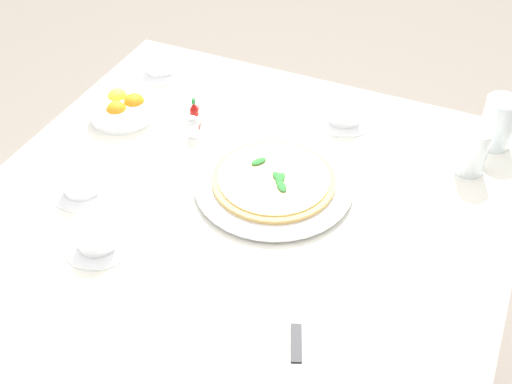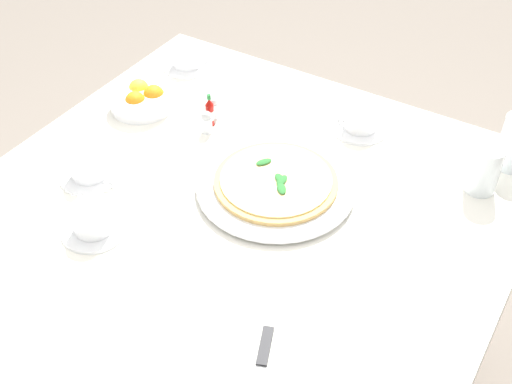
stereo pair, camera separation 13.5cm
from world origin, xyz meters
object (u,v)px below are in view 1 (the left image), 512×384
coffee_cup_left_edge (81,181)px  water_glass_back_corner (498,125)px  coffee_cup_far_left (344,112)px  pizza_plate (274,184)px  napkin_folded (296,375)px  coffee_cup_center_back (96,236)px  coffee_cup_near_left (160,63)px  pepper_shaker (197,112)px  citrus_bowl (122,108)px  water_glass_near_right (472,153)px  hot_sauce_bottle (195,116)px  salt_shaker (193,127)px  dinner_knife (296,371)px  pizza (274,179)px

coffee_cup_left_edge → water_glass_back_corner: bearing=124.1°
coffee_cup_left_edge → coffee_cup_far_left: coffee_cup_left_edge is taller
pizza_plate → napkin_folded: bearing=27.1°
pizza_plate → coffee_cup_center_back: coffee_cup_center_back is taller
coffee_cup_near_left → napkin_folded: size_ratio=0.52×
pepper_shaker → citrus_bowl: bearing=-71.5°
water_glass_near_right → hot_sauce_bottle: bearing=-80.4°
coffee_cup_near_left → water_glass_near_right: water_glass_near_right is taller
coffee_cup_near_left → citrus_bowl: bearing=5.5°
water_glass_near_right → coffee_cup_left_edge: bearing=-61.2°
water_glass_back_corner → salt_shaker: (0.25, -0.64, -0.03)m
hot_sauce_bottle → water_glass_back_corner: bearing=108.7°
coffee_cup_far_left → coffee_cup_center_back: (0.58, -0.30, -0.00)m
pizza_plate → pepper_shaker: bearing=-120.0°
water_glass_back_corner → citrus_bowl: 0.87m
dinner_knife → citrus_bowl: 0.82m
dinner_knife → salt_shaker: salt_shaker is taller
coffee_cup_left_edge → pepper_shaker: (-0.32, 0.10, -0.00)m
napkin_folded → pepper_shaker: size_ratio=4.46×
pizza_plate → napkin_folded: size_ratio=1.33×
water_glass_near_right → water_glass_back_corner: size_ratio=0.89×
coffee_cup_center_back → citrus_bowl: bearing=-154.0°
coffee_cup_near_left → pepper_shaker: (0.16, 0.19, -0.00)m
water_glass_back_corner → dinner_knife: size_ratio=0.64×
water_glass_near_right → citrus_bowl: water_glass_near_right is taller
coffee_cup_near_left → coffee_cup_far_left: (0.02, 0.51, 0.00)m
coffee_cup_far_left → citrus_bowl: (0.19, -0.49, -0.00)m
napkin_folded → pepper_shaker: bearing=-159.8°
pizza → salt_shaker: bearing=-111.5°
coffee_cup_center_back → salt_shaker: (-0.39, 0.00, -0.00)m
coffee_cup_left_edge → dinner_knife: bearing=67.2°
coffee_cup_center_back → coffee_cup_left_edge: bearing=-135.5°
coffee_cup_left_edge → coffee_cup_center_back: 0.17m
salt_shaker → pepper_shaker: bearing=-160.3°
pizza_plate → water_glass_back_corner: 0.53m
pepper_shaker → coffee_cup_far_left: bearing=113.3°
salt_shaker → pizza: bearing=68.5°
coffee_cup_center_back → pizza: bearing=140.1°
dinner_knife → pepper_shaker: pepper_shaker is taller
pizza → coffee_cup_near_left: (-0.31, -0.45, 0.00)m
citrus_bowl → pizza_plate: bearing=77.7°
coffee_cup_center_back → salt_shaker: bearing=179.6°
pizza_plate → salt_shaker: bearing=-111.5°
napkin_folded → hot_sauce_bottle: 0.70m
pizza → hot_sauce_bottle: hot_sauce_bottle is taller
coffee_cup_center_back → citrus_bowl: citrus_bowl is taller
coffee_cup_center_back → water_glass_near_right: bearing=130.5°
coffee_cup_near_left → water_glass_near_right: bearing=84.2°
salt_shaker → water_glass_near_right: bearing=102.3°
salt_shaker → pepper_shaker: size_ratio=1.00×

